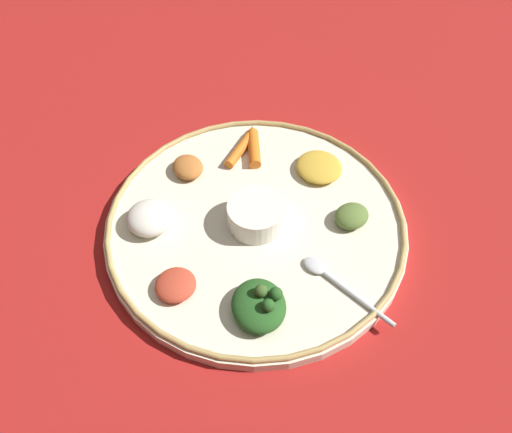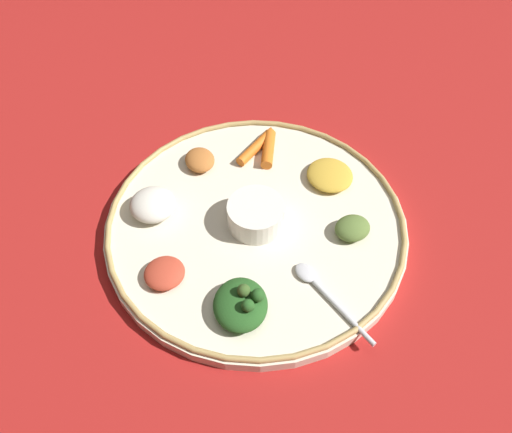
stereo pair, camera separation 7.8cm
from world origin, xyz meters
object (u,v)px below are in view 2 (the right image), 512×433
Objects in this scene: carrot_outer at (257,146)px; carrot_near_spoon at (269,146)px; center_bowl at (256,214)px; greens_pile at (241,304)px; spoon at (321,289)px.

carrot_near_spoon is at bearing -164.51° from carrot_outer.
center_bowl is 0.82× the size of greens_pile.
center_bowl reaches higher than spoon.
greens_pile reaches higher than carrot_near_spoon.
carrot_near_spoon is at bearing -76.51° from greens_pile.
spoon is 0.11m from greens_pile.
center_bowl is 0.87× the size of carrot_outer.
carrot_near_spoon is 0.96× the size of carrot_outer.
greens_pile is at bearing 107.15° from carrot_outer.
carrot_near_spoon is (0.07, -0.29, -0.01)m from greens_pile.
spoon is at bearing 128.80° from carrot_outer.
center_bowl is 0.62× the size of spoon.
center_bowl is 0.91× the size of carrot_near_spoon.
carrot_outer is (0.17, -0.22, 0.00)m from spoon.
greens_pile is (-0.03, 0.14, -0.00)m from center_bowl.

